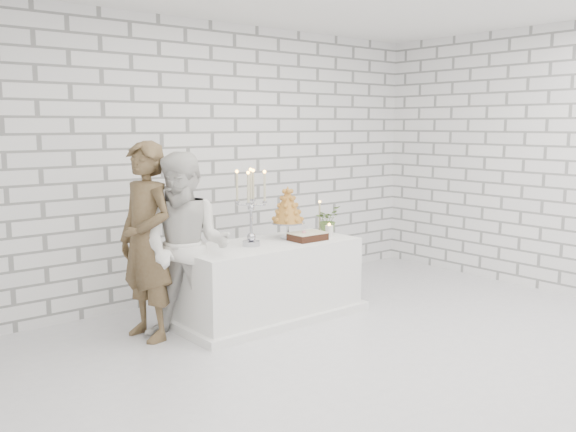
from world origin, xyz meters
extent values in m
cube|color=silver|center=(0.00, 0.00, 0.00)|extent=(6.00, 5.00, 0.01)
cube|color=white|center=(0.00, 2.50, 1.50)|extent=(6.00, 0.01, 3.00)
cube|color=white|center=(3.00, 0.00, 1.50)|extent=(0.01, 5.00, 3.00)
cube|color=white|center=(-0.08, 1.40, 0.38)|extent=(1.80, 0.80, 0.75)
imported|color=brown|center=(-1.27, 1.60, 0.88)|extent=(0.51, 0.69, 1.76)
imported|color=white|center=(-1.02, 1.35, 0.83)|extent=(1.01, 1.02, 1.67)
cube|color=black|center=(0.31, 1.26, 0.79)|extent=(0.35, 0.25, 0.08)
cylinder|color=white|center=(0.60, 1.26, 0.81)|extent=(0.09, 0.09, 0.12)
cylinder|color=#C2BA96|center=(0.72, 1.53, 0.91)|extent=(0.07, 0.07, 0.32)
imported|color=#3A632C|center=(0.74, 1.43, 0.90)|extent=(0.32, 0.30, 0.29)
camera|label=1|loc=(-3.70, -3.32, 1.90)|focal=38.63mm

